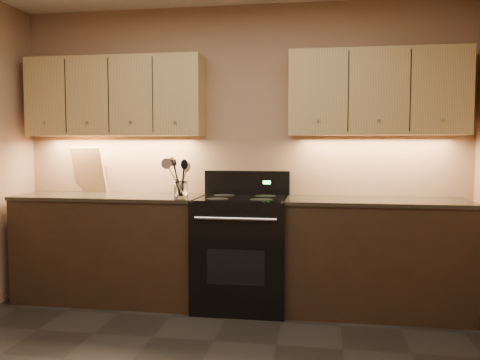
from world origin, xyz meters
name	(u,v)px	position (x,y,z in m)	size (l,w,h in m)	color
wall_back	(239,153)	(0.00, 2.00, 1.30)	(4.00, 0.04, 2.60)	#9B775B
counter_left	(111,247)	(-1.10, 1.70, 0.47)	(1.62, 0.62, 0.93)	black
counter_right	(376,256)	(1.18, 1.70, 0.47)	(1.46, 0.62, 0.93)	black
stove	(242,251)	(0.08, 1.68, 0.48)	(0.76, 0.68, 1.14)	black
upper_cab_left	(115,97)	(-1.10, 1.85, 1.80)	(1.60, 0.30, 0.70)	tan
upper_cab_right	(377,93)	(1.18, 1.85, 1.80)	(1.44, 0.30, 0.70)	tan
outlet_plate	(103,171)	(-1.30, 1.99, 1.12)	(0.09, 0.01, 0.12)	#B2B5BA
utensil_crock	(181,190)	(-0.42, 1.57, 0.99)	(0.11, 0.11, 0.14)	white
cutting_board	(89,170)	(-1.41, 1.94, 1.14)	(0.34, 0.02, 0.43)	tan
wooden_spoon	(178,179)	(-0.44, 1.56, 1.09)	(0.06, 0.06, 0.28)	tan
black_spoon	(181,177)	(-0.42, 1.59, 1.10)	(0.06, 0.06, 0.32)	black
black_turner	(180,177)	(-0.42, 1.56, 1.11)	(0.08, 0.08, 0.32)	black
steel_spatula	(183,175)	(-0.40, 1.57, 1.12)	(0.08, 0.08, 0.35)	silver
steel_skimmer	(184,176)	(-0.38, 1.55, 1.11)	(0.09, 0.09, 0.33)	silver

